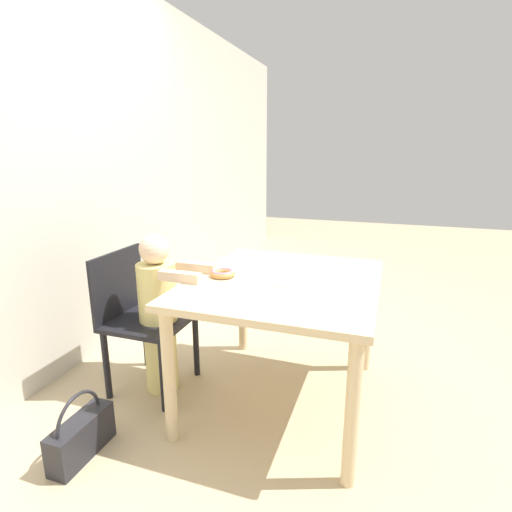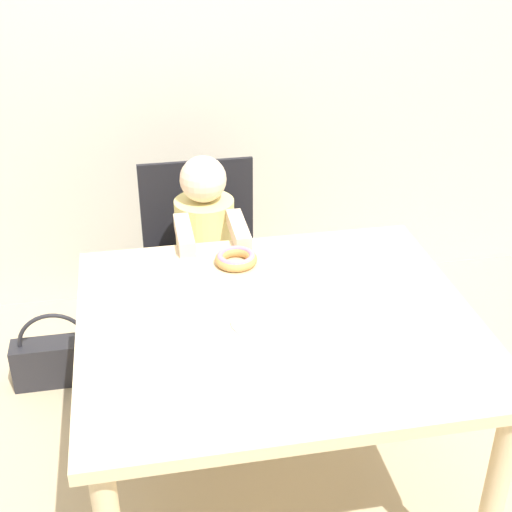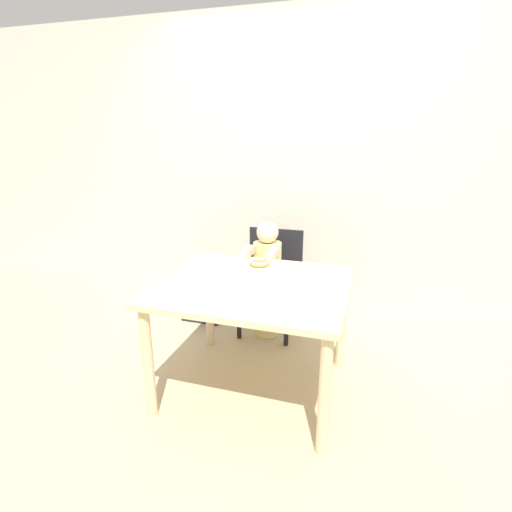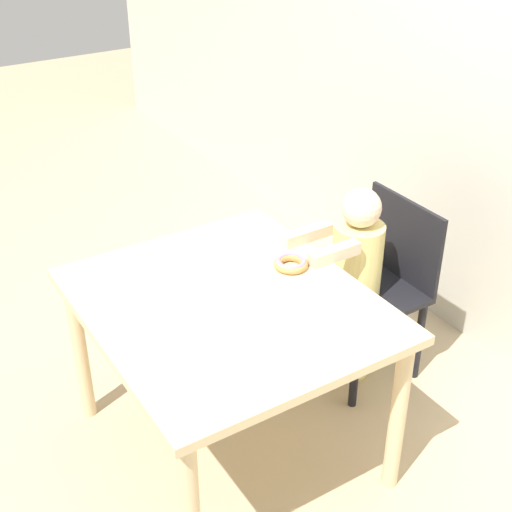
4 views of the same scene
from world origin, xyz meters
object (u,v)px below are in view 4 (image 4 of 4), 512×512
child_figure (354,284)px  donut (291,263)px  handbag (286,288)px  chair (375,284)px

child_figure → donut: size_ratio=7.02×
child_figure → handbag: 0.70m
donut → handbag: size_ratio=0.40×
chair → child_figure: size_ratio=0.88×
chair → handbag: (-0.59, -0.06, -0.33)m
chair → handbag: size_ratio=2.44×
child_figure → handbag: (-0.59, 0.06, -0.37)m
chair → donut: (0.05, -0.49, 0.29)m
child_figure → donut: bearing=-81.9°
handbag → child_figure: bearing=-6.0°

